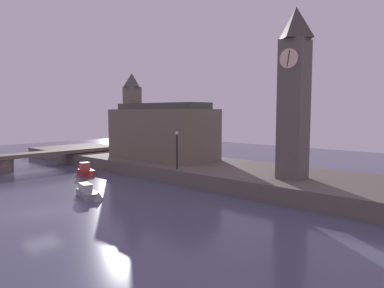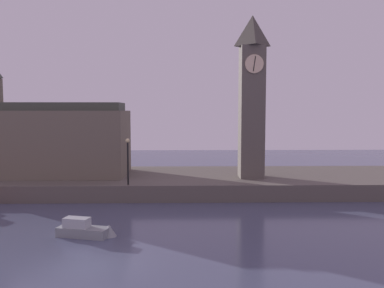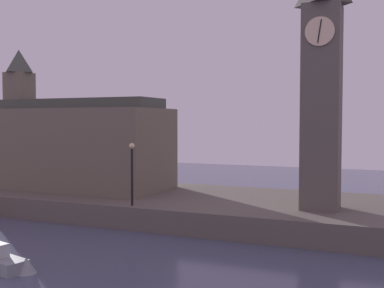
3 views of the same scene
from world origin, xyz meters
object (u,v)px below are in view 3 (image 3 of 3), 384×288
Objects in this scene: streetlamp at (132,167)px; boat_cruiser_grey at (4,261)px; clock_tower at (322,81)px; parliament_hall at (76,144)px.

boat_cruiser_grey is at bearing -97.11° from streetlamp.
parliament_hall is at bearing 174.24° from clock_tower.
parliament_hall is at bearing 146.92° from streetlamp.
clock_tower is at bearing -5.76° from parliament_hall.
boat_cruiser_grey is at bearing -133.39° from clock_tower.
clock_tower is 1.06× the size of parliament_hall.
boat_cruiser_grey is at bearing -64.54° from parliament_hall.
streetlamp reaches higher than boat_cruiser_grey.
boat_cruiser_grey is (7.31, -15.35, -4.69)m from parliament_hall.
parliament_hall reaches higher than boat_cruiser_grey.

